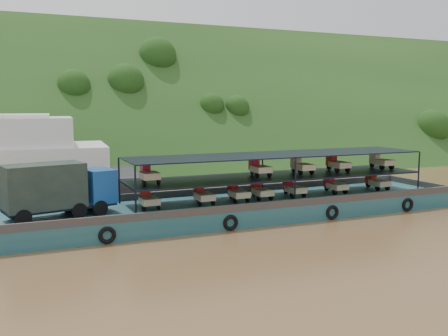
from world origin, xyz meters
name	(u,v)px	position (x,y,z in m)	size (l,w,h in m)	color
ground	(263,212)	(0.00, 0.00, 0.00)	(160.00, 160.00, 0.00)	brown
hillside	(145,163)	(0.00, 36.00, 0.00)	(140.00, 28.00, 28.00)	#173412
cargo_barge	(223,203)	(-3.68, -0.66, 1.14)	(35.00, 7.18, 4.63)	#16494F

